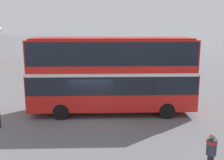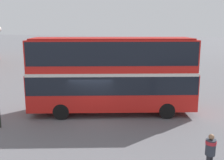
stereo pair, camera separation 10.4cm
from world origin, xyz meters
name	(u,v)px [view 1 (the left image)]	position (x,y,z in m)	size (l,w,h in m)	color
ground_plane	(95,117)	(0.00, 0.00, 0.00)	(240.00, 240.00, 0.00)	slate
double_decker_bus	(112,71)	(0.81, 1.08, 2.78)	(10.72, 5.70, 4.88)	red
pedestrian_foreground	(211,149)	(6.48, -4.77, 1.00)	(0.54, 0.54, 1.63)	#232328
parked_car_kerb_far	(123,66)	(-2.19, 15.96, 0.76)	(4.69, 2.76, 1.48)	black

